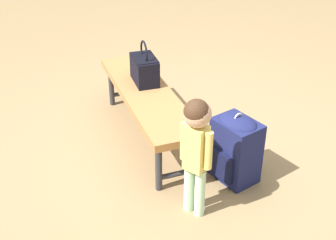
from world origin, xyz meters
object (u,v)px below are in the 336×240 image
(park_bench, at_px, (147,97))
(backpack_large, at_px, (236,147))
(child_standing, at_px, (196,141))
(handbag, at_px, (144,68))

(park_bench, bearing_deg, backpack_large, 25.17)
(child_standing, distance_m, backpack_large, 0.58)
(park_bench, bearing_deg, handbag, 162.31)
(child_standing, bearing_deg, handbag, 173.62)
(park_bench, height_order, child_standing, child_standing)
(backpack_large, bearing_deg, park_bench, -154.83)
(handbag, bearing_deg, park_bench, -17.69)
(child_standing, bearing_deg, park_bench, 175.59)
(park_bench, relative_size, child_standing, 1.88)
(park_bench, distance_m, handbag, 0.25)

